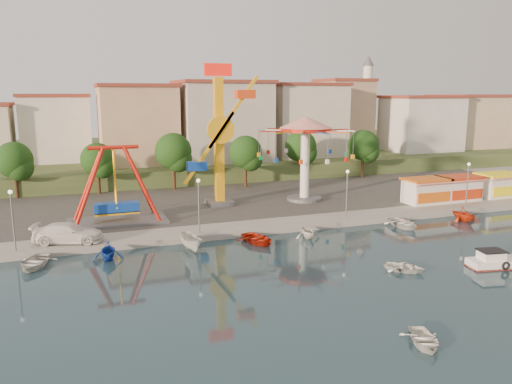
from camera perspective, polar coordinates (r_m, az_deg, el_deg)
name	(u,v)px	position (r m, az deg, el deg)	size (l,w,h in m)	color
ground	(341,274)	(39.69, 9.64, -9.22)	(200.00, 200.00, 0.00)	#152E3B
quay_deck	(179,165)	(96.95, -8.75, 3.12)	(200.00, 100.00, 0.60)	#9E998E
asphalt_pad	(228,194)	(66.25, -3.24, -0.24)	(90.00, 28.00, 0.01)	#4C4944
hill_terrace	(174,155)	(101.66, -9.34, 4.15)	(200.00, 60.00, 3.00)	#384C26
pirate_ship_ride	(115,186)	(52.95, -15.77, 0.61)	(10.00, 5.00, 8.00)	#59595E
kamikaze_tower	(222,139)	(58.83, -3.90, 6.08)	(6.17, 3.10, 16.50)	#59595E
wave_swinger	(305,139)	(61.64, 5.65, 6.00)	(11.60, 11.60, 10.40)	#59595E
booth_left	(426,191)	(63.87, 18.82, 0.16)	(5.40, 3.78, 3.08)	white
booth_mid	(459,188)	(67.09, 22.15, 0.44)	(5.40, 3.78, 3.08)	white
booth_right	(498,185)	(71.48, 25.93, 0.75)	(5.40, 3.78, 3.08)	white
lamp_post_0	(13,222)	(46.70, -26.01, -3.12)	(0.14, 0.14, 5.00)	#59595E
lamp_post_1	(199,208)	(47.63, -6.54, -1.78)	(0.14, 0.14, 5.00)	#59595E
lamp_post_2	(347,196)	(53.56, 10.33, -0.43)	(0.14, 0.14, 5.00)	#59595E
lamp_post_3	(467,186)	(63.09, 22.98, 0.60)	(0.14, 0.14, 5.00)	#59595E
tree_0	(14,160)	(70.01, -25.92, 3.30)	(4.60, 4.60, 7.19)	#382314
tree_1	(97,159)	(68.99, -17.68, 3.57)	(4.35, 4.35, 6.80)	#382314
tree_2	(173,151)	(69.60, -9.44, 4.61)	(5.02, 5.02, 7.85)	#382314
tree_3	(246,152)	(70.79, -1.21, 4.57)	(4.68, 4.68, 7.32)	#382314
tree_4	(301,146)	(77.26, 5.13, 5.23)	(4.86, 4.86, 7.60)	#382314
tree_5	(363,145)	(80.47, 12.17, 5.23)	(4.83, 4.83, 7.54)	#382314
building_1	(56,135)	(83.84, -21.91, 6.01)	(12.33, 9.01, 8.63)	silver
building_2	(141,125)	(84.94, -13.02, 7.47)	(11.95, 9.28, 11.23)	tan
building_3	(227,130)	(84.77, -3.36, 7.04)	(12.59, 10.50, 9.20)	beige
building_4	(292,127)	(92.66, 4.08, 7.40)	(10.75, 9.23, 9.24)	beige
building_5	(360,121)	(97.18, 11.80, 7.95)	(12.77, 10.96, 11.21)	tan
building_6	(417,117)	(102.60, 17.93, 8.13)	(8.23, 8.98, 12.36)	silver
building_7	(448,124)	(114.04, 21.11, 7.28)	(11.59, 10.93, 8.76)	beige
minaret	(367,99)	(102.09, 12.55, 10.28)	(2.80, 2.80, 18.00)	silver
cabin_motorboat	(496,262)	(44.80, 25.70, -7.23)	(4.79, 2.53, 1.60)	white
rowboat_a	(405,267)	(41.29, 16.63, -8.25)	(2.22, 3.12, 0.65)	white
rowboat_b	(424,340)	(30.32, 18.64, -15.71)	(2.19, 3.07, 0.64)	white
van	(68,233)	(47.78, -20.68, -4.40)	(2.47, 6.08, 1.77)	white
moored_boat_0	(34,262)	(44.19, -24.02, -7.35)	(2.87, 4.02, 0.83)	silver
moored_boat_1	(108,250)	(43.97, -16.56, -6.41)	(2.57, 2.97, 1.57)	#12379F
moored_boat_2	(191,242)	(44.89, -7.42, -5.74)	(1.42, 3.79, 1.46)	silver
moored_boat_3	(258,239)	(46.69, 0.20, -5.37)	(2.89, 4.05, 0.84)	red
moored_boat_4	(307,230)	(48.55, 5.91, -4.40)	(2.40, 2.78, 1.46)	silver
moored_boat_6	(404,223)	(54.28, 16.52, -3.46)	(2.99, 4.18, 0.87)	white
moored_boat_7	(464,214)	(59.08, 22.63, -2.29)	(2.71, 3.14, 1.66)	red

